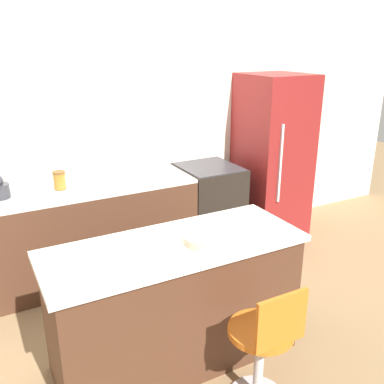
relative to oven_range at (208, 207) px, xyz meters
name	(u,v)px	position (x,y,z in m)	size (l,w,h in m)	color
ground_plane	(123,286)	(-1.09, -0.33, -0.45)	(14.00, 14.00, 0.00)	#8E704C
wall_back	(92,133)	(-1.09, 0.35, 0.85)	(8.00, 0.06, 2.60)	silver
back_counter	(73,235)	(-1.43, 0.00, 0.00)	(2.25, 0.63, 0.91)	#4C2D1E
kitchen_island	(176,302)	(-1.07, -1.40, 0.00)	(1.71, 0.66, 0.90)	#4C2D1E
oven_range	(208,207)	(0.00, 0.00, 0.00)	(0.59, 0.64, 0.91)	black
refrigerator	(272,158)	(0.79, -0.03, 0.45)	(0.66, 0.72, 1.80)	maroon
stool_chair	(263,350)	(-0.80, -2.02, -0.05)	(0.39, 0.39, 0.85)	#B7B7BC
mixing_bowl	(116,175)	(-0.99, 0.01, 0.50)	(0.26, 0.26, 0.09)	white
canister_jar	(59,180)	(-1.50, 0.01, 0.53)	(0.11, 0.11, 0.16)	#9E6623
fruit_bowl	(202,240)	(-0.92, -1.49, 0.47)	(0.23, 0.23, 0.05)	#C1B28E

